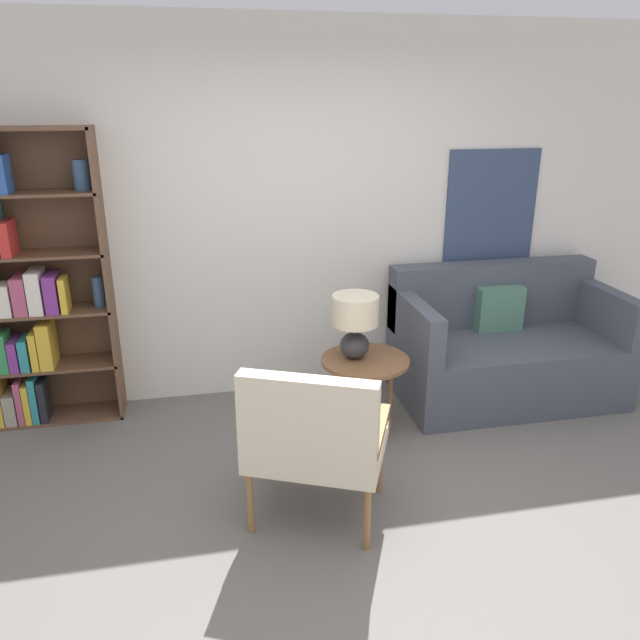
# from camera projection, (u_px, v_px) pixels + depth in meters

# --- Properties ---
(ground_plane) EXTENTS (14.00, 14.00, 0.00)m
(ground_plane) POSITION_uv_depth(u_px,v_px,m) (359.00, 558.00, 3.12)
(ground_plane) COLOR #66605B
(wall_back) EXTENTS (6.40, 0.08, 2.70)m
(wall_back) POSITION_uv_depth(u_px,v_px,m) (293.00, 216.00, 4.53)
(wall_back) COLOR silver
(wall_back) RESTS_ON ground_plane
(bookshelf) EXTENTS (0.89, 0.30, 2.00)m
(bookshelf) POSITION_uv_depth(u_px,v_px,m) (22.00, 289.00, 4.14)
(bookshelf) COLOR brown
(bookshelf) RESTS_ON ground_plane
(armchair) EXTENTS (0.87, 0.81, 0.92)m
(armchair) POSITION_uv_depth(u_px,v_px,m) (313.00, 436.00, 3.19)
(armchair) COLOR olive
(armchair) RESTS_ON ground_plane
(couch) EXTENTS (1.63, 0.89, 0.97)m
(couch) POSITION_uv_depth(u_px,v_px,m) (504.00, 349.00, 4.74)
(couch) COLOR #474C56
(couch) RESTS_ON ground_plane
(side_table) EXTENTS (0.58, 0.58, 0.55)m
(side_table) POSITION_uv_depth(u_px,v_px,m) (365.00, 366.00, 4.11)
(side_table) COLOR brown
(side_table) RESTS_ON ground_plane
(table_lamp) EXTENTS (0.30, 0.30, 0.43)m
(table_lamp) POSITION_uv_depth(u_px,v_px,m) (355.00, 320.00, 4.02)
(table_lamp) COLOR #2D2D33
(table_lamp) RESTS_ON side_table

